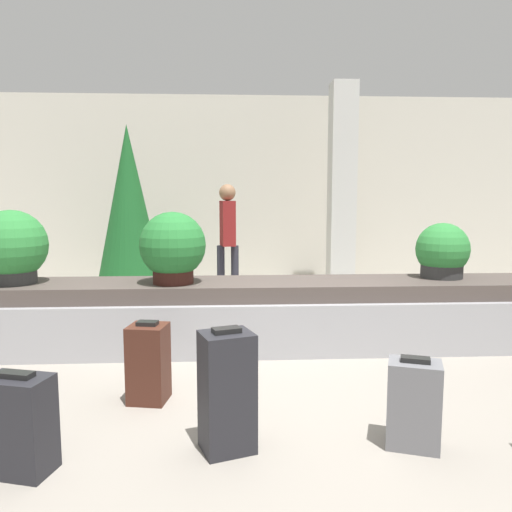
% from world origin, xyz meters
% --- Properties ---
extents(ground_plane, '(18.00, 18.00, 0.00)m').
position_xyz_m(ground_plane, '(0.00, 0.00, 0.00)').
color(ground_plane, gray).
extents(back_wall, '(18.00, 0.06, 3.20)m').
position_xyz_m(back_wall, '(0.00, 5.07, 1.60)').
color(back_wall, beige).
rests_on(back_wall, ground_plane).
extents(carousel, '(7.22, 0.91, 0.66)m').
position_xyz_m(carousel, '(0.00, 1.20, 0.32)').
color(carousel, '#9E9EA3').
rests_on(carousel, ground_plane).
extents(pillar, '(0.38, 0.38, 3.20)m').
position_xyz_m(pillar, '(1.47, 3.98, 1.60)').
color(pillar, silver).
rests_on(pillar, ground_plane).
extents(suitcase_1, '(0.40, 0.31, 0.57)m').
position_xyz_m(suitcase_1, '(-1.41, -1.03, 0.27)').
color(suitcase_1, '#232328').
rests_on(suitcase_1, ground_plane).
extents(suitcase_2, '(0.36, 0.31, 0.55)m').
position_xyz_m(suitcase_2, '(0.83, -0.87, 0.27)').
color(suitcase_2, slate).
rests_on(suitcase_2, ground_plane).
extents(suitcase_3, '(0.36, 0.33, 0.74)m').
position_xyz_m(suitcase_3, '(-0.28, -0.85, 0.36)').
color(suitcase_3, '#232328').
rests_on(suitcase_3, ground_plane).
extents(suitcase_4, '(0.31, 0.30, 0.60)m').
position_xyz_m(suitcase_4, '(-0.86, -0.10, 0.29)').
color(suitcase_4, '#472319').
rests_on(suitcase_4, ground_plane).
extents(potted_plant_0, '(0.54, 0.54, 0.57)m').
position_xyz_m(potted_plant_0, '(1.93, 1.32, 0.93)').
color(potted_plant_0, '#2D2D2D').
rests_on(potted_plant_0, carousel).
extents(potted_plant_1, '(0.64, 0.64, 0.69)m').
position_xyz_m(potted_plant_1, '(-0.80, 1.12, 1.01)').
color(potted_plant_1, '#381914').
rests_on(potted_plant_1, carousel).
extents(potted_plant_2, '(0.67, 0.67, 0.71)m').
position_xyz_m(potted_plant_2, '(-2.34, 1.19, 1.01)').
color(potted_plant_2, '#2D2D2D').
rests_on(potted_plant_2, carousel).
extents(traveler_0, '(0.31, 0.35, 1.66)m').
position_xyz_m(traveler_0, '(-0.28, 3.39, 0.99)').
color(traveler_0, '#282833').
rests_on(traveler_0, ground_plane).
extents(decorated_tree, '(0.97, 0.97, 2.52)m').
position_xyz_m(decorated_tree, '(-1.72, 3.70, 1.35)').
color(decorated_tree, '#4C331E').
rests_on(decorated_tree, ground_plane).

